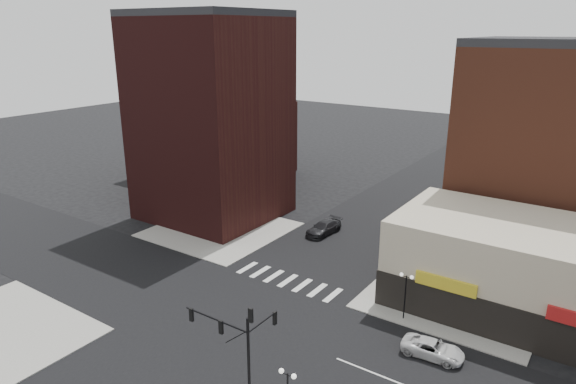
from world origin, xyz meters
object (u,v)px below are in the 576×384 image
Objects in this scene: traffic_signal at (240,339)px; white_suv at (433,349)px; street_lamp_ne at (406,285)px; dark_sedan_north at (324,228)px.

white_suv is at bearing 54.87° from traffic_signal.
street_lamp_ne is at bearing 42.18° from white_suv.
dark_sedan_north is (-19.18, 16.26, 0.14)m from white_suv.
traffic_signal reaches higher than white_suv.
dark_sedan_north reaches higher than white_suv.
traffic_signal is 1.44× the size of dark_sedan_north.
white_suv is (8.58, 12.19, -4.32)m from traffic_signal.
traffic_signal is 30.65m from dark_sedan_north.
dark_sedan_north is (-15.36, 12.63, -2.51)m from street_lamp_ne.
street_lamp_ne is at bearing -34.40° from dark_sedan_north.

